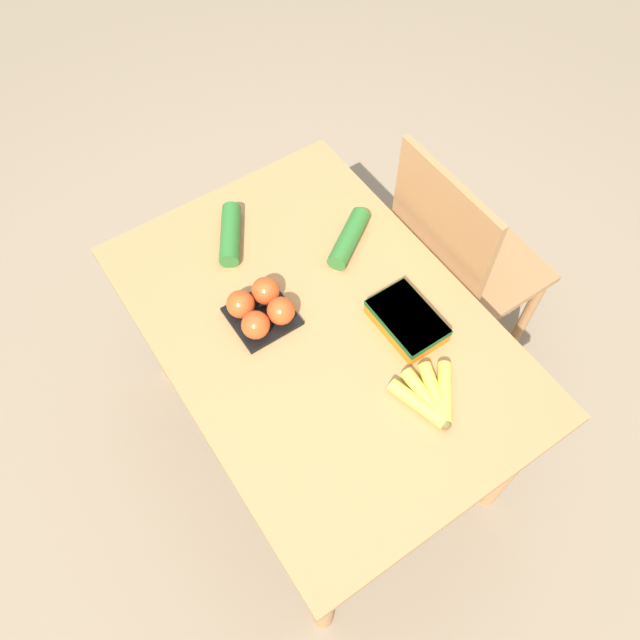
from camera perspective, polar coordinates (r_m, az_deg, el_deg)
ground_plane at (r=2.25m, az=0.00°, el=-10.06°), size 12.00×12.00×0.00m
dining_table at (r=1.70m, az=0.00°, el=-2.53°), size 1.13×0.78×0.72m
chair at (r=2.04m, az=12.35°, el=4.89°), size 0.42×0.40×0.95m
banana_bunch at (r=1.52m, az=10.12°, el=-6.99°), size 0.17×0.17×0.03m
tomato_pack at (r=1.59m, az=-5.43°, el=1.03°), size 0.16×0.16×0.08m
carrot_bag at (r=1.60m, az=7.96°, el=-0.01°), size 0.20×0.13×0.05m
cucumber_near at (r=1.74m, az=2.67°, el=7.48°), size 0.15×0.19×0.05m
cucumber_far at (r=1.76m, az=-8.20°, el=7.78°), size 0.19×0.15×0.05m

